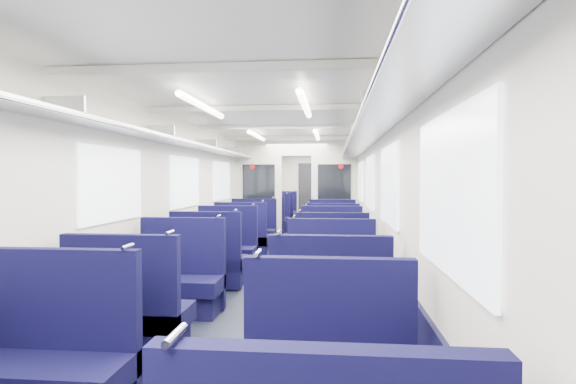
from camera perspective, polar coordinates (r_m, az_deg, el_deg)
name	(u,v)px	position (r m, az deg, el deg)	size (l,w,h in m)	color
floor	(280,269)	(7.58, -0.95, -9.57)	(2.80, 18.00, 0.01)	black
ceiling	(280,124)	(7.48, -0.96, 8.38)	(2.80, 18.00, 0.01)	white
wall_left	(196,197)	(7.72, -11.33, -0.59)	(0.02, 18.00, 2.35)	beige
dado_left	(197,247)	(7.79, -11.19, -6.67)	(0.03, 17.90, 0.70)	black
wall_right	(368,198)	(7.41, 9.87, -0.69)	(0.02, 18.00, 2.35)	beige
dado_right	(367,249)	(7.49, 9.72, -7.01)	(0.03, 17.90, 0.70)	black
wall_far	(309,187)	(16.40, 2.65, 0.68)	(2.80, 0.02, 2.35)	beige
luggage_rack_left	(207,148)	(7.68, -10.03, 5.36)	(0.36, 17.40, 0.18)	#B2B5BA
luggage_rack_right	(356,147)	(7.40, 8.46, 5.50)	(0.36, 17.40, 0.18)	#B2B5BA
windows	(277,182)	(6.97, -1.38, 1.20)	(2.78, 15.60, 0.75)	white
ceiling_fittings	(278,126)	(7.21, -1.20, 8.14)	(2.70, 16.06, 0.11)	beige
end_door	(309,191)	(16.35, 2.64, 0.06)	(0.75, 0.06, 2.00)	black
bulkhead	(296,189)	(10.66, 1.05, 0.40)	(2.80, 0.10, 2.35)	beige
seat_6	(55,369)	(3.31, -26.94, -18.96)	(0.96, 0.53, 1.08)	black
seat_8	(128,318)	(4.15, -19.19, -14.58)	(0.96, 0.53, 1.08)	black
seat_9	(330,321)	(3.89, 5.26, -15.60)	(0.96, 0.53, 1.08)	black
seat_10	(179,283)	(5.29, -13.30, -10.95)	(0.96, 0.53, 1.08)	black
seat_11	(331,286)	(5.04, 5.35, -11.55)	(0.96, 0.53, 1.08)	black
seat_12	(208,263)	(6.39, -9.84, -8.72)	(0.96, 0.53, 1.08)	black
seat_13	(331,266)	(6.16, 5.40, -9.08)	(0.96, 0.53, 1.08)	black
seat_14	(226,251)	(7.38, -7.68, -7.29)	(0.96, 0.53, 1.08)	black
seat_15	(332,252)	(7.26, 5.43, -7.42)	(0.96, 0.53, 1.08)	black
seat_16	(242,240)	(8.61, -5.72, -5.98)	(0.96, 0.53, 1.08)	black
seat_17	(332,243)	(8.27, 5.46, -6.29)	(0.96, 0.53, 1.08)	black
seat_18	(253,233)	(9.75, -4.36, -5.06)	(0.96, 0.53, 1.08)	black
seat_19	(332,235)	(9.43, 5.48, -5.30)	(0.96, 0.53, 1.08)	black
seat_20	(266,224)	(11.65, -2.71, -3.94)	(0.96, 0.53, 1.08)	black
seat_21	(332,224)	(11.68, 5.51, -3.93)	(0.96, 0.53, 1.08)	black
seat_22	(272,220)	(12.72, -2.00, -3.45)	(0.96, 0.53, 1.08)	black
seat_23	(332,220)	(12.66, 5.51, -3.48)	(0.96, 0.53, 1.08)	black
seat_24	(278,216)	(14.06, -1.27, -2.95)	(0.96, 0.53, 1.08)	black
seat_25	(332,216)	(13.85, 5.52, -3.03)	(0.96, 0.53, 1.08)	black
seat_26	(282,213)	(15.19, -0.75, -2.60)	(0.96, 0.53, 1.08)	black
seat_27	(332,214)	(14.90, 5.53, -2.69)	(0.96, 0.53, 1.08)	black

